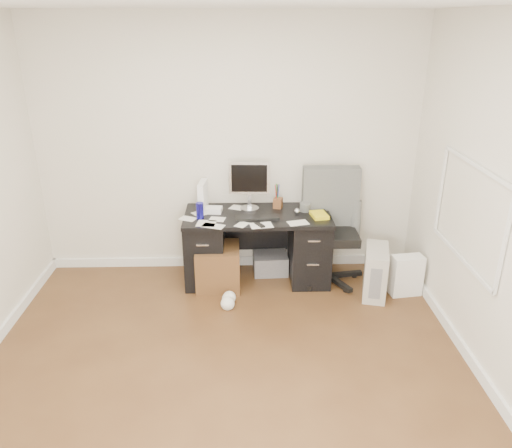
% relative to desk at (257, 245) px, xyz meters
% --- Properties ---
extents(ground, '(4.00, 4.00, 0.00)m').
position_rel_desk_xyz_m(ground, '(-0.30, -1.65, -0.40)').
color(ground, '#4A2D17').
rests_on(ground, ground).
extents(room_shell, '(4.02, 4.02, 2.71)m').
position_rel_desk_xyz_m(room_shell, '(-0.27, -1.62, 1.26)').
color(room_shell, beige).
rests_on(room_shell, ground).
extents(desk, '(1.50, 0.70, 0.75)m').
position_rel_desk_xyz_m(desk, '(0.00, 0.00, 0.00)').
color(desk, black).
rests_on(desk, ground).
extents(loose_papers, '(1.10, 0.60, 0.00)m').
position_rel_desk_xyz_m(loose_papers, '(-0.20, -0.05, 0.35)').
color(loose_papers, white).
rests_on(loose_papers, desk).
extents(lcd_monitor, '(0.43, 0.26, 0.53)m').
position_rel_desk_xyz_m(lcd_monitor, '(-0.08, 0.14, 0.61)').
color(lcd_monitor, silver).
rests_on(lcd_monitor, desk).
extents(keyboard, '(0.45, 0.19, 0.02)m').
position_rel_desk_xyz_m(keyboard, '(-0.01, -0.12, 0.36)').
color(keyboard, black).
rests_on(keyboard, desk).
extents(computer_mouse, '(0.06, 0.06, 0.06)m').
position_rel_desk_xyz_m(computer_mouse, '(0.41, -0.01, 0.38)').
color(computer_mouse, silver).
rests_on(computer_mouse, desk).
extents(travel_mug, '(0.10, 0.10, 0.17)m').
position_rel_desk_xyz_m(travel_mug, '(-0.58, -0.11, 0.43)').
color(travel_mug, '#191596').
rests_on(travel_mug, desk).
extents(white_binder, '(0.15, 0.28, 0.31)m').
position_rel_desk_xyz_m(white_binder, '(-0.56, 0.12, 0.51)').
color(white_binder, white).
rests_on(white_binder, desk).
extents(magazine_file, '(0.15, 0.26, 0.28)m').
position_rel_desk_xyz_m(magazine_file, '(0.63, 0.21, 0.49)').
color(magazine_file, '#997B4A').
rests_on(magazine_file, desk).
extents(pen_cup, '(0.14, 0.14, 0.26)m').
position_rel_desk_xyz_m(pen_cup, '(0.22, 0.18, 0.48)').
color(pen_cup, brown).
rests_on(pen_cup, desk).
extents(yellow_book, '(0.20, 0.23, 0.04)m').
position_rel_desk_xyz_m(yellow_book, '(0.63, -0.09, 0.37)').
color(yellow_book, yellow).
rests_on(yellow_book, desk).
extents(paper_remote, '(0.24, 0.21, 0.02)m').
position_rel_desk_xyz_m(paper_remote, '(0.03, -0.30, 0.36)').
color(paper_remote, white).
rests_on(paper_remote, desk).
extents(office_chair, '(0.69, 0.69, 1.20)m').
position_rel_desk_xyz_m(office_chair, '(0.77, -0.04, 0.20)').
color(office_chair, '#4A4C4A').
rests_on(office_chair, ground).
extents(pc_tower, '(0.33, 0.53, 0.49)m').
position_rel_desk_xyz_m(pc_tower, '(1.18, -0.34, -0.15)').
color(pc_tower, '#B0AB9F').
rests_on(pc_tower, ground).
extents(shopping_bag, '(0.34, 0.26, 0.42)m').
position_rel_desk_xyz_m(shopping_bag, '(1.49, -0.36, -0.19)').
color(shopping_bag, white).
rests_on(shopping_bag, ground).
extents(wicker_basket, '(0.45, 0.45, 0.45)m').
position_rel_desk_xyz_m(wicker_basket, '(-0.41, -0.14, -0.18)').
color(wicker_basket, '#482915').
rests_on(wicker_basket, ground).
extents(desk_printer, '(0.38, 0.32, 0.22)m').
position_rel_desk_xyz_m(desk_printer, '(0.15, 0.15, -0.29)').
color(desk_printer, slate).
rests_on(desk_printer, ground).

